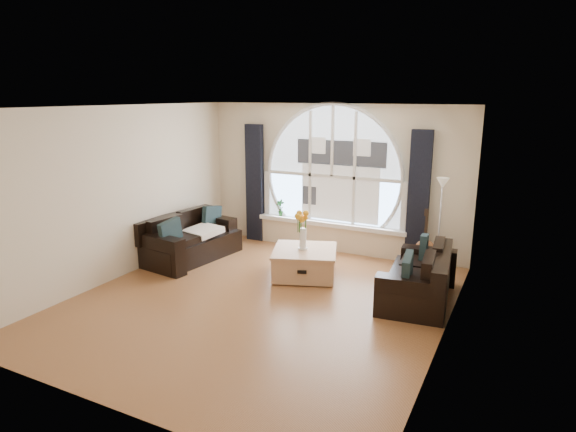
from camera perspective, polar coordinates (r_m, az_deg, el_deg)
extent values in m
cube|color=brown|center=(7.09, -3.31, -9.85)|extent=(5.00, 5.50, 0.01)
cube|color=silver|center=(6.49, -3.65, 12.51)|extent=(5.00, 5.50, 0.01)
cube|color=beige|center=(9.10, 5.24, 4.36)|extent=(5.00, 0.01, 2.70)
cube|color=beige|center=(4.59, -20.98, -6.23)|extent=(5.00, 0.01, 2.70)
cube|color=beige|center=(8.18, -18.83, 2.57)|extent=(0.01, 5.50, 2.70)
cube|color=beige|center=(5.86, 18.23, -1.71)|extent=(0.01, 5.50, 2.70)
cube|color=silver|center=(5.73, 16.00, 8.31)|extent=(0.92, 5.50, 0.72)
cube|color=silver|center=(9.03, 5.21, 6.05)|extent=(2.60, 0.06, 2.15)
cube|color=white|center=(9.19, 4.90, -0.91)|extent=(2.90, 0.22, 0.08)
cube|color=white|center=(9.00, 5.14, 6.03)|extent=(2.76, 0.08, 2.15)
cube|color=silver|center=(8.98, 6.05, 5.18)|extent=(1.70, 0.02, 1.50)
cube|color=black|center=(9.72, -3.88, 3.80)|extent=(0.35, 0.12, 2.30)
cube|color=black|center=(8.58, 14.91, 1.99)|extent=(0.35, 0.12, 2.30)
cube|color=black|center=(8.88, -11.22, -2.39)|extent=(1.12, 1.88, 0.79)
cube|color=black|center=(7.24, 14.93, -6.40)|extent=(0.99, 1.72, 0.73)
cube|color=#AE7E57|center=(7.94, 1.95, -5.30)|extent=(1.27, 1.27, 0.49)
cube|color=silver|center=(8.83, -9.83, -1.75)|extent=(0.65, 0.65, 0.10)
cube|color=white|center=(7.77, 1.75, -1.15)|extent=(0.24, 0.24, 0.70)
cube|color=#B2B2B2|center=(8.17, 17.16, -1.29)|extent=(0.24, 0.24, 1.60)
cube|color=brown|center=(8.48, 15.70, -2.53)|extent=(0.38, 0.27, 1.06)
imported|color=#1E6023|center=(9.56, -0.90, 0.97)|extent=(0.17, 0.12, 0.32)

